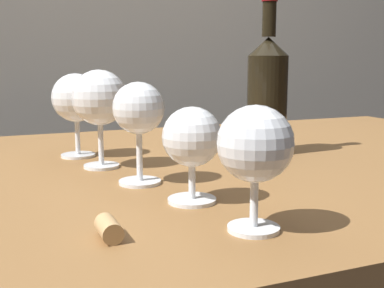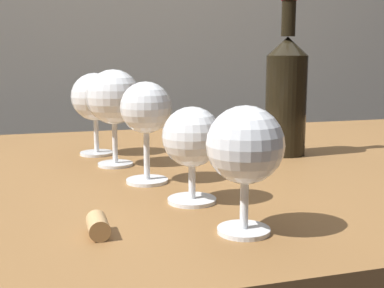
% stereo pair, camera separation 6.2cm
% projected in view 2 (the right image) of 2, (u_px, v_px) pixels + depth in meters
% --- Properties ---
extents(dining_table, '(1.57, 0.91, 0.74)m').
position_uv_depth(dining_table, '(209.00, 207.00, 0.88)').
color(dining_table, brown).
rests_on(dining_table, ground_plane).
extents(wine_glass_white, '(0.08, 0.08, 0.14)m').
position_uv_depth(wine_glass_white, '(245.00, 146.00, 0.51)').
color(wine_glass_white, white).
rests_on(wine_glass_white, dining_table).
extents(wine_glass_amber, '(0.08, 0.08, 0.12)m').
position_uv_depth(wine_glass_amber, '(192.00, 139.00, 0.62)').
color(wine_glass_amber, white).
rests_on(wine_glass_amber, dining_table).
extents(wine_glass_chardonnay, '(0.08, 0.08, 0.15)m').
position_uv_depth(wine_glass_chardonnay, '(146.00, 110.00, 0.72)').
color(wine_glass_chardonnay, white).
rests_on(wine_glass_chardonnay, dining_table).
extents(wine_glass_port, '(0.09, 0.09, 0.16)m').
position_uv_depth(wine_glass_port, '(114.00, 99.00, 0.83)').
color(wine_glass_port, white).
rests_on(wine_glass_port, dining_table).
extents(wine_glass_rose, '(0.09, 0.09, 0.16)m').
position_uv_depth(wine_glass_rose, '(95.00, 98.00, 0.93)').
color(wine_glass_rose, white).
rests_on(wine_glass_rose, dining_table).
extents(wine_bottle, '(0.08, 0.08, 0.30)m').
position_uv_depth(wine_bottle, '(286.00, 93.00, 0.93)').
color(wine_bottle, black).
rests_on(wine_bottle, dining_table).
extents(cork, '(0.02, 0.04, 0.02)m').
position_uv_depth(cork, '(98.00, 226.00, 0.51)').
color(cork, tan).
rests_on(cork, dining_table).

